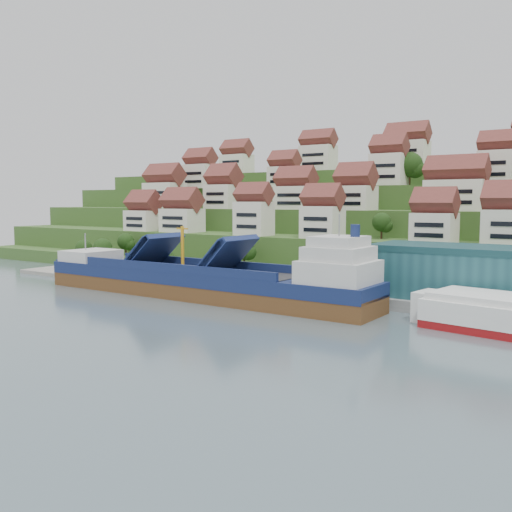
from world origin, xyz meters
The scene contains 9 objects.
ground centered at (0.00, 0.00, 0.00)m, with size 300.00×300.00×0.00m, color slate.
quay centered at (20.00, 15.00, 1.10)m, with size 180.00×14.00×2.20m, color gray.
pebble_beach centered at (-58.00, 12.00, 0.50)m, with size 45.00×20.00×1.00m, color gray.
hillside centered at (0.00, 103.55, 10.66)m, with size 260.00×128.00×31.00m.
hillside_village centered at (1.46, 60.50, 24.24)m, with size 158.28×63.23×28.87m.
hillside_trees centered at (-13.27, 44.47, 16.78)m, with size 142.71×62.02×31.66m.
flagpole centered at (18.11, 10.00, 6.88)m, with size 1.28×0.16×8.00m.
beach_huts centered at (-60.00, 10.75, 2.10)m, with size 14.40×3.70×2.20m.
cargo_ship centered at (-9.78, -0.36, 3.41)m, with size 81.25×12.64×18.06m.
Camera 1 is at (66.85, -92.73, 20.62)m, focal length 40.00 mm.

